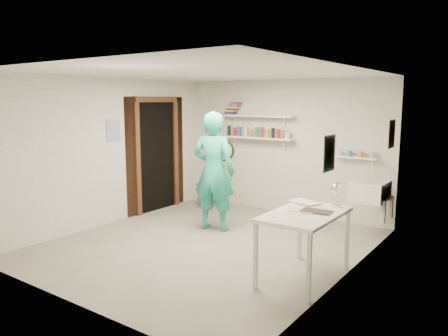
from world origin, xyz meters
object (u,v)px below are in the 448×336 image
Objects in this scene: man at (214,171)px; wooden_chair at (211,185)px; belfast_sink at (370,191)px; work_table at (304,246)px; wall_clock at (224,151)px; desk_lamp at (338,189)px.

man is 2.15× the size of wooden_chair.
work_table is at bearing -93.10° from belfast_sink.
desk_lamp is (2.15, -0.71, -0.24)m from wall_clock.
wooden_chair reaches higher than work_table.
man is at bearing -115.80° from wall_clock.
wall_clock is at bearing 148.81° from work_table.
wall_clock is at bearing -157.60° from belfast_sink.
desk_lamp is at bearing -17.23° from wooden_chair.
work_table is 0.79m from desk_lamp.
work_table is at bearing -44.09° from wall_clock.
man is at bearing 167.19° from desk_lamp.
wooden_chair is at bearing 123.43° from wall_clock.
belfast_sink is 1.79× the size of wall_clock.
wall_clock is at bearing -33.13° from wooden_chair.
wooden_chair is 3.61m from work_table.
work_table is (2.93, -2.11, -0.04)m from wooden_chair.
belfast_sink is at bearing 9.50° from wall_clock.
man reaches higher than wall_clock.
desk_lamp reaches higher than wooden_chair.
man is at bearing -40.51° from wooden_chair.
belfast_sink is 3.05m from wooden_chair.
wooden_chair is (-0.97, 0.93, -0.81)m from wall_clock.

